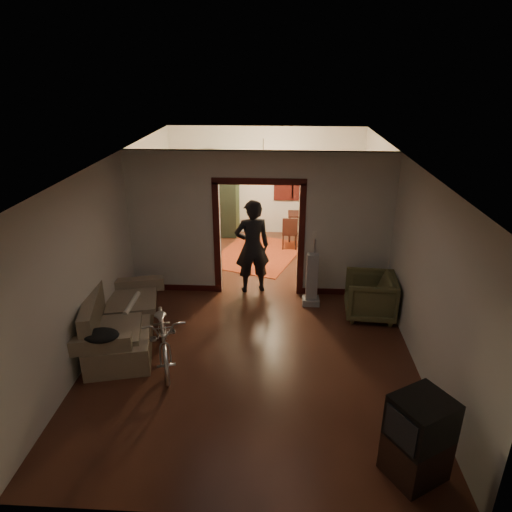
# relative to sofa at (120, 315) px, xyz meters

# --- Properties ---
(floor) EXTENTS (5.00, 8.50, 0.01)m
(floor) POSITION_rel_sofa_xyz_m (2.15, 1.17, -0.48)
(floor) COLOR #341810
(floor) RESTS_ON ground
(ceiling) EXTENTS (5.00, 8.50, 0.01)m
(ceiling) POSITION_rel_sofa_xyz_m (2.15, 1.17, 2.32)
(ceiling) COLOR white
(ceiling) RESTS_ON floor
(wall_back) EXTENTS (5.00, 0.02, 2.80)m
(wall_back) POSITION_rel_sofa_xyz_m (2.15, 5.42, 0.92)
(wall_back) COLOR beige
(wall_back) RESTS_ON floor
(wall_left) EXTENTS (0.02, 8.50, 2.80)m
(wall_left) POSITION_rel_sofa_xyz_m (-0.35, 1.17, 0.92)
(wall_left) COLOR beige
(wall_left) RESTS_ON floor
(wall_right) EXTENTS (0.02, 8.50, 2.80)m
(wall_right) POSITION_rel_sofa_xyz_m (4.65, 1.17, 0.92)
(wall_right) COLOR beige
(wall_right) RESTS_ON floor
(partition_wall) EXTENTS (5.00, 0.14, 2.80)m
(partition_wall) POSITION_rel_sofa_xyz_m (2.15, 1.92, 0.92)
(partition_wall) COLOR beige
(partition_wall) RESTS_ON floor
(door_casing) EXTENTS (1.74, 0.20, 2.32)m
(door_casing) POSITION_rel_sofa_xyz_m (2.15, 1.92, 0.62)
(door_casing) COLOR #340E0B
(door_casing) RESTS_ON floor
(far_window) EXTENTS (0.98, 0.06, 1.28)m
(far_window) POSITION_rel_sofa_xyz_m (2.85, 5.38, 1.07)
(far_window) COLOR black
(far_window) RESTS_ON wall_back
(chandelier) EXTENTS (0.24, 0.24, 0.24)m
(chandelier) POSITION_rel_sofa_xyz_m (2.15, 3.67, 1.87)
(chandelier) COLOR #FFE0A5
(chandelier) RESTS_ON ceiling
(light_switch) EXTENTS (0.08, 0.01, 0.12)m
(light_switch) POSITION_rel_sofa_xyz_m (3.20, 1.85, 0.77)
(light_switch) COLOR silver
(light_switch) RESTS_ON partition_wall
(sofa) EXTENTS (1.40, 2.26, 0.96)m
(sofa) POSITION_rel_sofa_xyz_m (0.00, 0.00, 0.00)
(sofa) COLOR brown
(sofa) RESTS_ON floor
(rolled_paper) EXTENTS (0.09, 0.73, 0.09)m
(rolled_paper) POSITION_rel_sofa_xyz_m (0.10, 0.30, 0.05)
(rolled_paper) COLOR beige
(rolled_paper) RESTS_ON sofa
(jacket) EXTENTS (0.51, 0.38, 0.15)m
(jacket) POSITION_rel_sofa_xyz_m (0.05, -0.91, 0.20)
(jacket) COLOR black
(jacket) RESTS_ON sofa
(bicycle) EXTENTS (1.09, 1.83, 0.91)m
(bicycle) POSITION_rel_sofa_xyz_m (0.83, -0.48, -0.03)
(bicycle) COLOR silver
(bicycle) RESTS_ON floor
(armchair) EXTENTS (0.94, 0.91, 0.79)m
(armchair) POSITION_rel_sofa_xyz_m (4.18, 1.05, -0.09)
(armchair) COLOR brown
(armchair) RESTS_ON floor
(tv_stand) EXTENTS (0.77, 0.76, 0.53)m
(tv_stand) POSITION_rel_sofa_xyz_m (4.09, -2.44, -0.22)
(tv_stand) COLOR black
(tv_stand) RESTS_ON floor
(crt_tv) EXTENTS (0.78, 0.76, 0.51)m
(crt_tv) POSITION_rel_sofa_xyz_m (4.09, -2.44, 0.28)
(crt_tv) COLOR black
(crt_tv) RESTS_ON tv_stand
(vacuum) EXTENTS (0.35, 0.30, 1.04)m
(vacuum) POSITION_rel_sofa_xyz_m (3.16, 1.41, 0.04)
(vacuum) COLOR gray
(vacuum) RESTS_ON floor
(person) EXTENTS (0.78, 0.61, 1.89)m
(person) POSITION_rel_sofa_xyz_m (2.02, 1.94, 0.46)
(person) COLOR black
(person) RESTS_ON floor
(oriental_rug) EXTENTS (2.42, 2.76, 0.02)m
(oriental_rug) POSITION_rel_sofa_xyz_m (2.03, 3.82, -0.47)
(oriental_rug) COLOR maroon
(oriental_rug) RESTS_ON floor
(locker) EXTENTS (1.09, 0.79, 1.95)m
(locker) POSITION_rel_sofa_xyz_m (0.95, 5.12, 0.49)
(locker) COLOR #27331E
(locker) RESTS_ON floor
(globe) EXTENTS (0.30, 0.30, 0.30)m
(globe) POSITION_rel_sofa_xyz_m (0.95, 5.12, 1.46)
(globe) COLOR #1E5972
(globe) RESTS_ON locker
(desk) EXTENTS (1.08, 0.81, 0.71)m
(desk) POSITION_rel_sofa_xyz_m (3.23, 4.86, -0.13)
(desk) COLOR black
(desk) RESTS_ON floor
(desk_chair) EXTENTS (0.45, 0.45, 0.82)m
(desk_chair) POSITION_rel_sofa_xyz_m (2.79, 4.28, -0.07)
(desk_chair) COLOR black
(desk_chair) RESTS_ON floor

